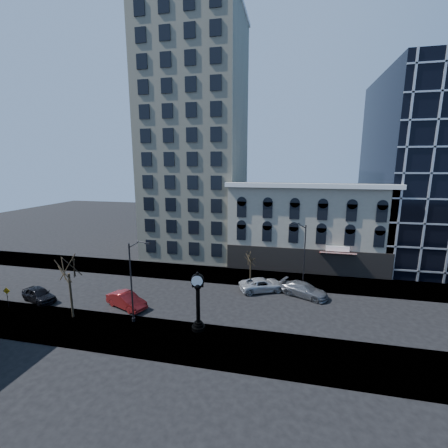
% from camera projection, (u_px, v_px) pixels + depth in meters
% --- Properties ---
extents(ground, '(160.00, 160.00, 0.00)m').
position_uv_depth(ground, '(199.00, 300.00, 33.56)').
color(ground, black).
rests_on(ground, ground).
extents(sidewalk_far, '(160.00, 6.00, 0.12)m').
position_uv_depth(sidewalk_far, '(216.00, 274.00, 41.21)').
color(sidewalk_far, gray).
rests_on(sidewalk_far, ground).
extents(sidewalk_near, '(160.00, 6.00, 0.12)m').
position_uv_depth(sidewalk_near, '(172.00, 339.00, 25.88)').
color(sidewalk_near, gray).
rests_on(sidewalk_near, ground).
extents(cream_tower, '(15.90, 15.40, 42.50)m').
position_uv_depth(cream_tower, '(195.00, 137.00, 49.18)').
color(cream_tower, beige).
rests_on(cream_tower, ground).
extents(victorian_row, '(22.60, 11.19, 12.50)m').
position_uv_depth(victorian_row, '(306.00, 225.00, 45.11)').
color(victorian_row, gray).
rests_on(victorian_row, ground).
extents(glass_office, '(20.00, 20.15, 28.00)m').
position_uv_depth(glass_office, '(447.00, 171.00, 44.17)').
color(glass_office, black).
rests_on(glass_office, ground).
extents(street_clock, '(1.26, 1.26, 5.54)m').
position_uv_depth(street_clock, '(198.00, 304.00, 26.84)').
color(street_clock, black).
rests_on(street_clock, sidewalk_near).
extents(street_lamp_near, '(2.12, 0.36, 8.19)m').
position_uv_depth(street_lamp_near, '(136.00, 260.00, 27.36)').
color(street_lamp_near, black).
rests_on(street_lamp_near, sidewalk_near).
extents(street_lamp_far, '(1.98, 1.06, 8.16)m').
position_uv_depth(street_lamp_far, '(301.00, 238.00, 35.83)').
color(street_lamp_far, black).
rests_on(street_lamp_far, sidewalk_far).
extents(bare_tree_near, '(4.22, 4.22, 7.24)m').
position_uv_depth(bare_tree_near, '(68.00, 264.00, 28.55)').
color(bare_tree_near, '#322919').
rests_on(bare_tree_near, sidewalk_near).
extents(bare_tree_far, '(2.55, 2.55, 4.38)m').
position_uv_depth(bare_tree_far, '(251.00, 255.00, 38.87)').
color(bare_tree_far, '#322919').
rests_on(bare_tree_far, sidewalk_far).
extents(warning_sign, '(0.72, 0.17, 2.23)m').
position_uv_depth(warning_sign, '(7.00, 294.00, 31.21)').
color(warning_sign, black).
rests_on(warning_sign, sidewalk_near).
extents(car_near_a, '(4.93, 3.28, 1.56)m').
position_uv_depth(car_near_a, '(39.00, 294.00, 33.12)').
color(car_near_a, black).
rests_on(car_near_a, ground).
extents(car_near_b, '(5.11, 3.36, 1.59)m').
position_uv_depth(car_near_b, '(126.00, 300.00, 31.67)').
color(car_near_b, maroon).
rests_on(car_near_b, ground).
extents(car_far_a, '(6.04, 4.61, 1.52)m').
position_uv_depth(car_far_a, '(262.00, 285.00, 35.88)').
color(car_far_a, '#A5A8AD').
rests_on(car_far_a, ground).
extents(car_far_b, '(5.86, 4.24, 1.58)m').
position_uv_depth(car_far_b, '(304.00, 290.00, 34.36)').
color(car_far_b, '#595B60').
rests_on(car_far_b, ground).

